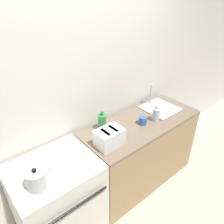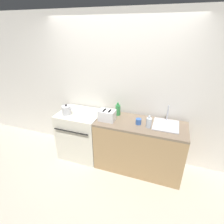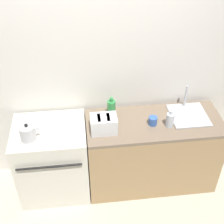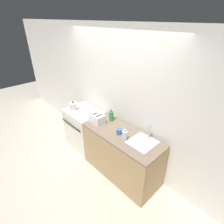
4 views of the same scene
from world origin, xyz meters
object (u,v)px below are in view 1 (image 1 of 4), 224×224
kettle (36,179)px  toaster (109,138)px  bottle_green (102,122)px  cup_blue (143,120)px  bottle_clear (156,114)px  stove (59,200)px

kettle → toaster: 0.76m
bottle_green → cup_blue: bearing=-26.6°
toaster → bottle_clear: 0.69m
kettle → cup_blue: 1.28m
toaster → bottle_clear: bottle_clear is taller
kettle → toaster: kettle is taller
bottle_green → stove: bearing=-166.6°
kettle → cup_blue: size_ratio=2.13×
cup_blue → toaster: bearing=-175.1°
kettle → cup_blue: bearing=3.5°
toaster → bottle_clear: size_ratio=1.36×
toaster → cup_blue: (0.52, 0.04, -0.04)m
kettle → cup_blue: kettle is taller
toaster → bottle_clear: bearing=-0.2°
kettle → bottle_clear: bearing=1.3°
stove → bottle_clear: (1.26, -0.09, 0.53)m
toaster → kettle: bearing=-177.4°
stove → cup_blue: cup_blue is taller
stove → toaster: size_ratio=3.41×
bottle_clear → cup_blue: size_ratio=2.10×
bottle_clear → bottle_green: (-0.58, 0.25, 0.01)m
cup_blue → bottle_green: bearing=153.4°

